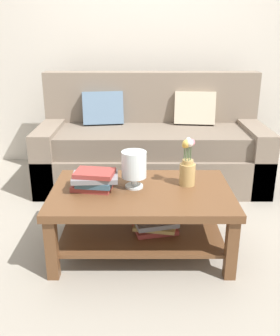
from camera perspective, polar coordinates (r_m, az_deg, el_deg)
name	(u,v)px	position (r m, az deg, el deg)	size (l,w,h in m)	color
ground_plane	(148,223)	(3.02, 1.24, -8.41)	(10.00, 10.00, 0.00)	gray
back_wall	(145,40)	(4.31, 0.82, 18.85)	(6.40, 0.12, 2.70)	beige
couch	(150,146)	(3.73, 1.54, 3.31)	(2.16, 0.90, 1.06)	#7A6B5B
coffee_table	(141,207)	(2.54, 0.16, -5.99)	(1.20, 0.76, 0.45)	brown
book_stack_main	(93,180)	(2.49, -7.16, -1.79)	(0.32, 0.23, 0.13)	#993833
glass_hurricane_vase	(133,166)	(2.47, -1.13, 0.34)	(0.17, 0.17, 0.25)	silver
flower_pitcher	(186,167)	(2.54, 7.04, 0.20)	(0.11, 0.11, 0.33)	tan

